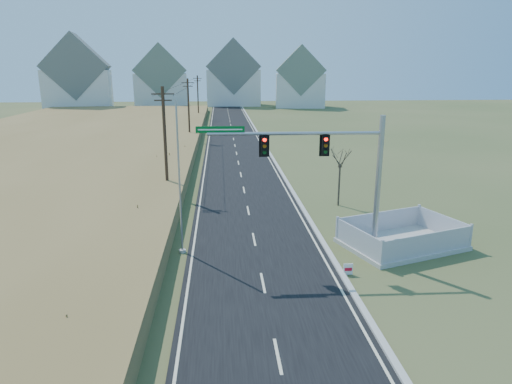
# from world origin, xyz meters

# --- Properties ---
(ground) EXTENTS (260.00, 260.00, 0.00)m
(ground) POSITION_xyz_m (0.00, 0.00, 0.00)
(ground) COLOR #425127
(ground) RESTS_ON ground
(road) EXTENTS (8.00, 180.00, 0.06)m
(road) POSITION_xyz_m (0.00, 50.00, 0.03)
(road) COLOR black
(road) RESTS_ON ground
(curb) EXTENTS (0.30, 180.00, 0.18)m
(curb) POSITION_xyz_m (4.15, 50.00, 0.09)
(curb) COLOR #B2AFA8
(curb) RESTS_ON ground
(reed_marsh) EXTENTS (38.00, 110.00, 1.30)m
(reed_marsh) POSITION_xyz_m (-24.00, 40.00, 0.65)
(reed_marsh) COLOR olive
(reed_marsh) RESTS_ON ground
(utility_pole_near) EXTENTS (1.80, 0.26, 9.00)m
(utility_pole_near) POSITION_xyz_m (-6.50, 15.00, 4.68)
(utility_pole_near) COLOR #422D1E
(utility_pole_near) RESTS_ON ground
(utility_pole_mid) EXTENTS (1.80, 0.26, 9.00)m
(utility_pole_mid) POSITION_xyz_m (-6.50, 45.00, 4.68)
(utility_pole_mid) COLOR #422D1E
(utility_pole_mid) RESTS_ON ground
(utility_pole_far) EXTENTS (1.80, 0.26, 9.00)m
(utility_pole_far) POSITION_xyz_m (-6.50, 75.00, 4.68)
(utility_pole_far) COLOR #422D1E
(utility_pole_far) RESTS_ON ground
(condo_nw) EXTENTS (17.69, 13.38, 19.05)m
(condo_nw) POSITION_xyz_m (-38.00, 100.00, 7.70)
(condo_nw) COLOR silver
(condo_nw) RESTS_ON ground
(condo_nnw) EXTENTS (14.93, 11.17, 17.03)m
(condo_nnw) POSITION_xyz_m (-18.00, 108.00, 6.94)
(condo_nnw) COLOR silver
(condo_nnw) RESTS_ON ground
(condo_n) EXTENTS (15.27, 10.20, 18.54)m
(condo_n) POSITION_xyz_m (2.00, 112.00, 7.61)
(condo_n) COLOR silver
(condo_n) RESTS_ON ground
(condo_ne) EXTENTS (14.12, 10.51, 16.52)m
(condo_ne) POSITION_xyz_m (20.00, 104.00, 6.84)
(condo_ne) COLOR silver
(condo_ne) RESTS_ON ground
(traffic_signal_mast) EXTENTS (10.07, 0.69, 8.01)m
(traffic_signal_mast) POSITION_xyz_m (4.58, 0.76, 4.84)
(traffic_signal_mast) COLOR #9EA0A5
(traffic_signal_mast) RESTS_ON ground
(fence_enclosure) EXTENTS (7.81, 6.49, 1.53)m
(fence_enclosure) POSITION_xyz_m (8.79, 2.36, 0.30)
(fence_enclosure) COLOR #B7B5AD
(fence_enclosure) RESTS_ON ground
(open_sign) EXTENTS (0.49, 0.07, 0.61)m
(open_sign) POSITION_xyz_m (4.50, -1.33, 0.32)
(open_sign) COLOR white
(open_sign) RESTS_ON ground
(flagpole) EXTENTS (0.39, 0.39, 8.73)m
(flagpole) POSITION_xyz_m (-4.30, 2.36, 3.48)
(flagpole) COLOR #B7B5AD
(flagpole) RESTS_ON ground
(bare_tree) EXTENTS (1.80, 1.80, 4.78)m
(bare_tree) POSITION_xyz_m (7.13, 10.99, 3.85)
(bare_tree) COLOR #4C3F33
(bare_tree) RESTS_ON ground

